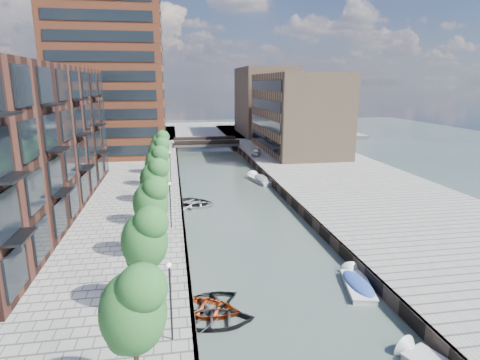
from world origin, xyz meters
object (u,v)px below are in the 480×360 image
object	(u,v)px
sloop_2	(205,312)
car	(256,152)
sloop_4	(191,204)
tree_6	(160,143)
motorboat_3	(356,283)
tree_2	(151,201)
bridge	(206,143)
tree_4	(157,163)
sloop_0	(216,324)
motorboat_4	(260,179)
tree_5	(159,152)
sloop_3	(193,208)
tree_0	(133,307)
tree_3	(154,178)
sloop_1	(208,306)
tree_1	(144,237)

from	to	relation	value
sloop_2	car	xyz separation A→B (m)	(12.88, 46.47, 1.59)
sloop_2	sloop_4	world-z (taller)	sloop_4
tree_6	motorboat_3	distance (m)	35.84
tree_2	bridge	bearing A→B (deg)	81.05
tree_4	sloop_0	world-z (taller)	tree_4
tree_2	motorboat_4	world-z (taller)	tree_2
tree_5	motorboat_4	xyz separation A→B (m)	(13.56, 4.46, -5.08)
sloop_0	sloop_3	world-z (taller)	sloop_3
tree_6	tree_4	bearing A→B (deg)	-90.00
tree_2	tree_6	size ratio (longest dim) A/B	1.00
bridge	tree_0	size ratio (longest dim) A/B	2.18
tree_0	car	world-z (taller)	tree_0
sloop_2	sloop_0	bearing A→B (deg)	-134.50
sloop_2	motorboat_4	bearing A→B (deg)	5.11
motorboat_3	tree_3	bearing A→B (deg)	139.11
sloop_0	motorboat_3	distance (m)	10.22
tree_0	sloop_1	bearing A→B (deg)	67.92
sloop_3	tree_4	bearing A→B (deg)	102.27
tree_6	sloop_0	world-z (taller)	tree_6
tree_0	tree_2	distance (m)	14.00
sloop_2	sloop_4	bearing A→B (deg)	22.52
tree_4	sloop_4	xyz separation A→B (m)	(3.47, 2.04, -5.31)
sloop_1	bridge	bearing A→B (deg)	-26.02
bridge	tree_1	xyz separation A→B (m)	(-8.50, -61.00, 3.92)
car	tree_6	bearing A→B (deg)	-123.25
sloop_3	car	distance (m)	28.49
bridge	sloop_3	world-z (taller)	bridge
tree_4	motorboat_4	world-z (taller)	tree_4
tree_2	motorboat_4	distance (m)	29.29
sloop_1	motorboat_3	size ratio (longest dim) A/B	0.90
tree_5	sloop_2	size ratio (longest dim) A/B	1.33
tree_5	sloop_3	world-z (taller)	tree_5
tree_1	car	world-z (taller)	tree_1
tree_3	sloop_1	distance (m)	14.05
tree_0	motorboat_3	distance (m)	17.21
bridge	sloop_0	size ratio (longest dim) A/B	2.90
tree_2	sloop_0	size ratio (longest dim) A/B	1.33
tree_2	sloop_0	distance (m)	9.95
tree_0	sloop_4	bearing A→B (deg)	83.41
tree_2	motorboat_3	size ratio (longest dim) A/B	1.24
tree_3	sloop_0	bearing A→B (deg)	-75.53
sloop_2	tree_3	bearing A→B (deg)	36.83
tree_3	motorboat_4	size ratio (longest dim) A/B	1.01
tree_6	car	size ratio (longest dim) A/B	1.71
tree_5	tree_6	bearing A→B (deg)	90.00
tree_1	tree_6	size ratio (longest dim) A/B	1.00
tree_2	tree_6	xyz separation A→B (m)	(0.00, 28.00, 0.00)
tree_1	sloop_2	world-z (taller)	tree_1
bridge	tree_2	distance (m)	54.81
tree_2	tree_4	world-z (taller)	same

